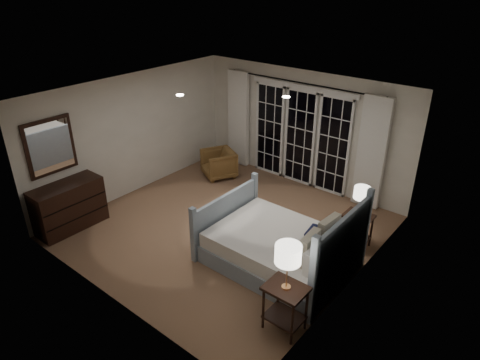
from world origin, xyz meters
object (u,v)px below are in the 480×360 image
Objects in this scene: nightstand_left at (285,301)px; lamp_left at (288,254)px; nightstand_right at (357,226)px; lamp_right at (362,193)px; armchair at (219,164)px; dresser at (69,206)px; bed at (281,248)px.

nightstand_left is 0.75m from lamp_left.
lamp_right is at bearing -165.96° from nightstand_right.
lamp_right is 0.75× the size of armchair.
armchair is at bearing 78.48° from dresser.
dresser is at bearing -73.53° from armchair.
bed is at bearing 126.36° from lamp_left.
lamp_right reaches higher than nightstand_left.
armchair is at bearing 142.16° from lamp_left.
lamp_right is at bearing 92.59° from lamp_left.
lamp_left reaches higher than armchair.
nightstand_right is at bearing 60.71° from bed.
nightstand_left is at bearing -9.85° from armchair.
bed is 1.38m from nightstand_left.
bed reaches higher than dresser.
nightstand_right is 5.16m from dresser.
armchair is 3.41m from dresser.
armchair reaches higher than nightstand_right.
nightstand_left reaches higher than armchair.
lamp_left reaches higher than nightstand_right.
nightstand_right is at bearing 19.22° from armchair.
nightstand_right is 0.49× the size of dresser.
bed reaches higher than armchair.
nightstand_right is at bearing 14.04° from lamp_right.
dresser is at bearing -157.52° from bed.
lamp_right is (-0.00, -0.00, 0.63)m from nightstand_right.
lamp_right is at bearing 92.59° from nightstand_left.
nightstand_left is at bearing 5.13° from dresser.
bed is 3.46× the size of lamp_left.
dresser is at bearing -147.52° from nightstand_right.
nightstand_left reaches higher than nightstand_right.
lamp_left is at bearing -87.41° from lamp_right.
armchair is (-3.67, 0.57, -0.09)m from nightstand_right.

